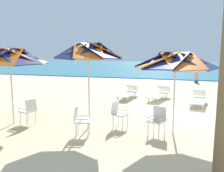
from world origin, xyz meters
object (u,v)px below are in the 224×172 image
(sun_lounger_2, at_px, (159,94))
(sun_lounger_1, at_px, (198,99))
(plastic_chair_3, at_px, (29,110))
(beach_umbrella_0, at_px, (175,61))
(plastic_chair_1, at_px, (119,112))
(sun_lounger_3, at_px, (128,93))
(plastic_chair_2, at_px, (81,119))
(beach_umbrella_2, at_px, (10,57))
(beachgoer_seated, at_px, (196,79))
(beach_umbrella_1, at_px, (88,52))
(plastic_chair_0, at_px, (158,119))

(sun_lounger_2, bearing_deg, sun_lounger_1, -22.33)
(sun_lounger_1, bearing_deg, plastic_chair_3, -139.72)
(beach_umbrella_0, relative_size, plastic_chair_1, 2.94)
(beach_umbrella_0, bearing_deg, sun_lounger_3, 117.41)
(plastic_chair_1, relative_size, plastic_chair_2, 1.00)
(plastic_chair_1, relative_size, sun_lounger_3, 0.40)
(sun_lounger_1, bearing_deg, plastic_chair_2, -123.16)
(beach_umbrella_2, bearing_deg, sun_lounger_2, 52.72)
(sun_lounger_3, bearing_deg, beachgoer_seated, 64.80)
(beach_umbrella_1, distance_m, sun_lounger_1, 6.19)
(sun_lounger_3, bearing_deg, sun_lounger_2, 4.80)
(plastic_chair_2, distance_m, sun_lounger_2, 6.37)
(plastic_chair_0, height_order, sun_lounger_3, plastic_chair_0)
(plastic_chair_0, xyz_separation_m, sun_lounger_1, (1.34, 4.65, -0.22))
(plastic_chair_3, relative_size, sun_lounger_2, 0.39)
(beach_umbrella_1, bearing_deg, plastic_chair_1, 17.07)
(sun_lounger_3, relative_size, beachgoer_seated, 2.37)
(sun_lounger_3, bearing_deg, plastic_chair_3, -111.91)
(sun_lounger_2, bearing_deg, beach_umbrella_1, -107.78)
(beach_umbrella_1, bearing_deg, beach_umbrella_2, -171.05)
(beach_umbrella_1, bearing_deg, plastic_chair_3, -172.51)
(plastic_chair_2, xyz_separation_m, sun_lounger_2, (1.64, 6.15, -0.22))
(sun_lounger_1, bearing_deg, plastic_chair_1, -121.86)
(beach_umbrella_1, bearing_deg, sun_lounger_1, 51.85)
(sun_lounger_3, bearing_deg, beach_umbrella_1, -90.79)
(plastic_chair_0, height_order, beach_umbrella_1, beach_umbrella_1)
(plastic_chair_2, relative_size, beach_umbrella_2, 0.32)
(beach_umbrella_1, height_order, plastic_chair_3, beach_umbrella_1)
(beach_umbrella_1, height_order, beachgoer_seated, beach_umbrella_1)
(plastic_chair_3, height_order, sun_lounger_3, plastic_chair_3)
(beach_umbrella_0, distance_m, plastic_chair_2, 3.27)
(plastic_chair_3, height_order, sun_lounger_2, plastic_chair_3)
(beach_umbrella_0, height_order, plastic_chair_3, beach_umbrella_0)
(plastic_chair_2, bearing_deg, sun_lounger_3, 89.92)
(plastic_chair_1, xyz_separation_m, sun_lounger_2, (0.78, 5.04, -0.22))
(beach_umbrella_2, bearing_deg, beach_umbrella_0, 6.16)
(beach_umbrella_0, xyz_separation_m, beach_umbrella_1, (-2.68, -0.16, 0.26))
(plastic_chair_0, relative_size, beach_umbrella_2, 0.32)
(beach_umbrella_0, bearing_deg, plastic_chair_2, -159.46)
(beach_umbrella_0, height_order, sun_lounger_2, beach_umbrella_0)
(beach_umbrella_1, height_order, sun_lounger_2, beach_umbrella_1)
(plastic_chair_1, distance_m, beach_umbrella_2, 4.08)
(plastic_chair_3, bearing_deg, plastic_chair_2, -13.95)
(plastic_chair_1, relative_size, beach_umbrella_2, 0.32)
(sun_lounger_3, bearing_deg, plastic_chair_2, -90.08)
(beach_umbrella_2, bearing_deg, plastic_chair_3, 14.56)
(beach_umbrella_1, relative_size, sun_lounger_2, 1.27)
(beach_umbrella_2, xyz_separation_m, sun_lounger_3, (2.74, 5.60, -2.02))
(sun_lounger_2, height_order, beachgoer_seated, beachgoer_seated)
(sun_lounger_2, bearing_deg, plastic_chair_0, -84.42)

